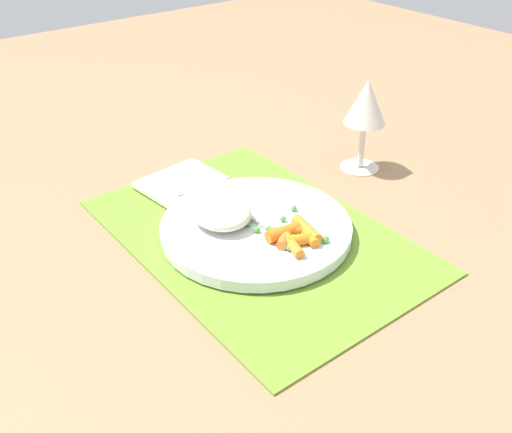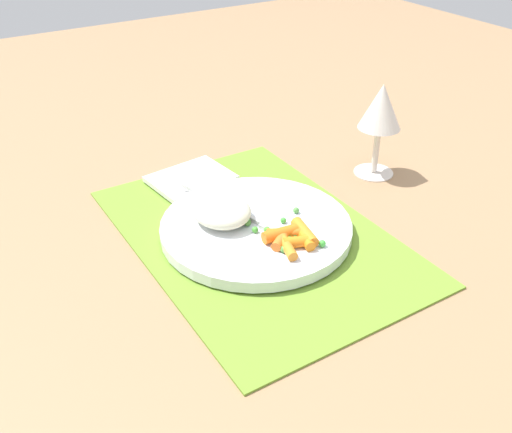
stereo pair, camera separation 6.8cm
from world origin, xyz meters
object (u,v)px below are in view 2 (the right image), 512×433
plate (256,228)px  carrot_portion (292,237)px  rice_mound (221,210)px  napkin (191,179)px  fork (243,214)px  wine_glass (381,111)px

plate → carrot_portion: carrot_portion is taller
plate → rice_mound: 0.05m
plate → rice_mound: rice_mound is taller
rice_mound → napkin: rice_mound is taller
carrot_portion → fork: 0.09m
napkin → carrot_portion: bearing=6.2°
plate → fork: bearing=-164.4°
carrot_portion → fork: bearing=-165.2°
rice_mound → napkin: 0.15m
fork → napkin: bearing=-178.7°
wine_glass → plate: bearing=-78.1°
wine_glass → napkin: 0.31m
fork → napkin: fork is taller
napkin → plate: bearing=3.2°
plate → fork: fork is taller
plate → rice_mound: bearing=-130.7°
fork → carrot_portion: bearing=14.8°
napkin → fork: bearing=1.3°
fork → wine_glass: 0.28m
rice_mound → napkin: bearing=169.9°
carrot_portion → wine_glass: bearing=115.6°
plate → carrot_portion: (0.06, 0.02, 0.02)m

